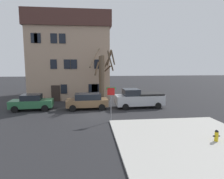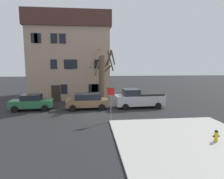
{
  "view_description": "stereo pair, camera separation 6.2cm",
  "coord_description": "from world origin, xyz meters",
  "px_view_note": "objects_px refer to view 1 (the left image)",
  "views": [
    {
      "loc": [
        -0.14,
        -17.68,
        4.81
      ],
      "look_at": [
        2.26,
        3.59,
        1.96
      ],
      "focal_mm": 30.64,
      "sensor_mm": 36.0,
      "label": 1
    },
    {
      "loc": [
        -0.07,
        -17.69,
        4.81
      ],
      "look_at": [
        2.26,
        3.59,
        1.96
      ],
      "focal_mm": 30.64,
      "sensor_mm": 36.0,
      "label": 2
    }
  ],
  "objects_px": {
    "car_green_sedan": "(32,102)",
    "bicycle_leaning": "(47,102)",
    "pickup_truck_silver": "(139,98)",
    "tree_bare_near": "(102,78)",
    "tree_bare_mid": "(103,76)",
    "street_sign_pole": "(111,98)",
    "building_main": "(71,57)",
    "fire_hydrant": "(216,135)",
    "car_brown_wagon": "(87,101)"
  },
  "relations": [
    {
      "from": "car_green_sedan",
      "to": "street_sign_pole",
      "type": "distance_m",
      "value": 9.37
    },
    {
      "from": "tree_bare_near",
      "to": "tree_bare_mid",
      "type": "distance_m",
      "value": 0.47
    },
    {
      "from": "building_main",
      "to": "tree_bare_mid",
      "type": "height_order",
      "value": "building_main"
    },
    {
      "from": "car_green_sedan",
      "to": "street_sign_pole",
      "type": "height_order",
      "value": "street_sign_pole"
    },
    {
      "from": "tree_bare_near",
      "to": "street_sign_pole",
      "type": "xyz_separation_m",
      "value": [
        0.33,
        -7.62,
        -1.07
      ]
    },
    {
      "from": "tree_bare_mid",
      "to": "street_sign_pole",
      "type": "height_order",
      "value": "tree_bare_mid"
    },
    {
      "from": "building_main",
      "to": "street_sign_pole",
      "type": "distance_m",
      "value": 15.15
    },
    {
      "from": "tree_bare_mid",
      "to": "street_sign_pole",
      "type": "bearing_deg",
      "value": -88.94
    },
    {
      "from": "building_main",
      "to": "tree_bare_near",
      "type": "distance_m",
      "value": 8.07
    },
    {
      "from": "fire_hydrant",
      "to": "bicycle_leaning",
      "type": "height_order",
      "value": "bicycle_leaning"
    },
    {
      "from": "tree_bare_near",
      "to": "car_brown_wagon",
      "type": "height_order",
      "value": "tree_bare_near"
    },
    {
      "from": "car_green_sedan",
      "to": "street_sign_pole",
      "type": "xyz_separation_m",
      "value": [
        7.83,
        -5.01,
        1.19
      ]
    },
    {
      "from": "bicycle_leaning",
      "to": "fire_hydrant",
      "type": "bearing_deg",
      "value": -44.65
    },
    {
      "from": "tree_bare_near",
      "to": "bicycle_leaning",
      "type": "distance_m",
      "value": 7.13
    },
    {
      "from": "car_green_sedan",
      "to": "pickup_truck_silver",
      "type": "relative_size",
      "value": 0.8
    },
    {
      "from": "tree_bare_mid",
      "to": "car_green_sedan",
      "type": "xyz_separation_m",
      "value": [
        -7.7,
        -2.29,
        -2.55
      ]
    },
    {
      "from": "tree_bare_near",
      "to": "fire_hydrant",
      "type": "height_order",
      "value": "tree_bare_near"
    },
    {
      "from": "tree_bare_near",
      "to": "fire_hydrant",
      "type": "distance_m",
      "value": 14.4
    },
    {
      "from": "car_green_sedan",
      "to": "street_sign_pole",
      "type": "relative_size",
      "value": 1.49
    },
    {
      "from": "car_brown_wagon",
      "to": "building_main",
      "type": "bearing_deg",
      "value": 105.02
    },
    {
      "from": "pickup_truck_silver",
      "to": "street_sign_pole",
      "type": "relative_size",
      "value": 1.87
    },
    {
      "from": "car_brown_wagon",
      "to": "tree_bare_near",
      "type": "bearing_deg",
      "value": 58.07
    },
    {
      "from": "bicycle_leaning",
      "to": "tree_bare_mid",
      "type": "bearing_deg",
      "value": -2.89
    },
    {
      "from": "fire_hydrant",
      "to": "car_brown_wagon",
      "type": "bearing_deg",
      "value": 128.74
    },
    {
      "from": "car_brown_wagon",
      "to": "fire_hydrant",
      "type": "xyz_separation_m",
      "value": [
        7.99,
        -9.96,
        -0.39
      ]
    },
    {
      "from": "pickup_truck_silver",
      "to": "fire_hydrant",
      "type": "height_order",
      "value": "pickup_truck_silver"
    },
    {
      "from": "street_sign_pole",
      "to": "bicycle_leaning",
      "type": "bearing_deg",
      "value": 132.16
    },
    {
      "from": "street_sign_pole",
      "to": "bicycle_leaning",
      "type": "relative_size",
      "value": 1.7
    },
    {
      "from": "tree_bare_mid",
      "to": "car_green_sedan",
      "type": "height_order",
      "value": "tree_bare_mid"
    },
    {
      "from": "building_main",
      "to": "pickup_truck_silver",
      "type": "bearing_deg",
      "value": -47.75
    },
    {
      "from": "car_green_sedan",
      "to": "fire_hydrant",
      "type": "distance_m",
      "value": 17.08
    },
    {
      "from": "tree_bare_mid",
      "to": "bicycle_leaning",
      "type": "distance_m",
      "value": 7.43
    },
    {
      "from": "car_brown_wagon",
      "to": "street_sign_pole",
      "type": "bearing_deg",
      "value": -67.39
    },
    {
      "from": "car_green_sedan",
      "to": "bicycle_leaning",
      "type": "distance_m",
      "value": 2.83
    },
    {
      "from": "bicycle_leaning",
      "to": "pickup_truck_silver",
      "type": "bearing_deg",
      "value": -14.0
    },
    {
      "from": "car_green_sedan",
      "to": "bicycle_leaning",
      "type": "xyz_separation_m",
      "value": [
        0.92,
        2.63,
        -0.47
      ]
    },
    {
      "from": "tree_bare_near",
      "to": "fire_hydrant",
      "type": "xyz_separation_m",
      "value": [
        6.28,
        -12.69,
        -2.62
      ]
    },
    {
      "from": "tree_bare_near",
      "to": "pickup_truck_silver",
      "type": "distance_m",
      "value": 5.21
    },
    {
      "from": "car_green_sedan",
      "to": "fire_hydrant",
      "type": "bearing_deg",
      "value": -36.17
    },
    {
      "from": "tree_bare_near",
      "to": "car_green_sedan",
      "type": "height_order",
      "value": "tree_bare_near"
    },
    {
      "from": "bicycle_leaning",
      "to": "building_main",
      "type": "bearing_deg",
      "value": 68.79
    },
    {
      "from": "tree_bare_mid",
      "to": "pickup_truck_silver",
      "type": "xyz_separation_m",
      "value": [
        3.79,
        -2.3,
        -2.37
      ]
    },
    {
      "from": "building_main",
      "to": "fire_hydrant",
      "type": "relative_size",
      "value": 16.38
    },
    {
      "from": "tree_bare_near",
      "to": "bicycle_leaning",
      "type": "xyz_separation_m",
      "value": [
        -6.59,
        0.02,
        -2.74
      ]
    },
    {
      "from": "tree_bare_mid",
      "to": "pickup_truck_silver",
      "type": "height_order",
      "value": "tree_bare_mid"
    },
    {
      "from": "car_brown_wagon",
      "to": "bicycle_leaning",
      "type": "relative_size",
      "value": 2.61
    },
    {
      "from": "car_green_sedan",
      "to": "bicycle_leaning",
      "type": "relative_size",
      "value": 2.54
    },
    {
      "from": "pickup_truck_silver",
      "to": "tree_bare_near",
      "type": "bearing_deg",
      "value": 146.71
    },
    {
      "from": "building_main",
      "to": "fire_hydrant",
      "type": "bearing_deg",
      "value": -61.28
    },
    {
      "from": "street_sign_pole",
      "to": "car_green_sedan",
      "type": "bearing_deg",
      "value": 147.41
    }
  ]
}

